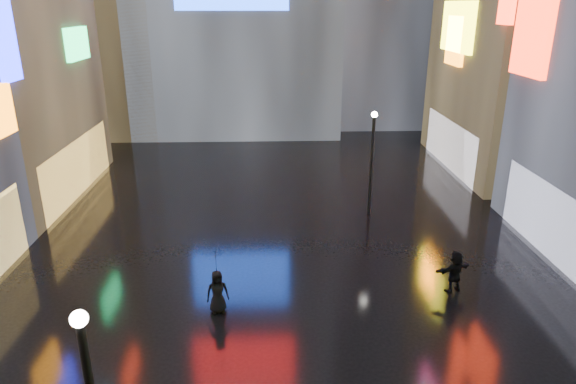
{
  "coord_description": "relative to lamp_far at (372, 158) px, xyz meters",
  "views": [
    {
      "loc": [
        -0.51,
        -1.42,
        9.93
      ],
      "look_at": [
        0.0,
        12.0,
        5.0
      ],
      "focal_mm": 32.0,
      "sensor_mm": 36.0,
      "label": 1
    }
  ],
  "objects": [
    {
      "name": "pedestrian_5",
      "position": [
        1.73,
        -7.44,
        -2.15
      ],
      "size": [
        1.54,
        0.95,
        1.59
      ],
      "primitive_type": "imported",
      "rotation": [
        0.0,
        0.0,
        3.49
      ],
      "color": "black",
      "rests_on": "ground"
    },
    {
      "name": "umbrella_2",
      "position": [
        -6.78,
        -8.49,
        -1.0
      ],
      "size": [
        0.96,
        0.97,
        0.79
      ],
      "primitive_type": "imported",
      "rotation": [
        0.0,
        0.0,
        3.25
      ],
      "color": "black",
      "rests_on": "pedestrian_4"
    },
    {
      "name": "lamp_far",
      "position": [
        0.0,
        0.0,
        0.0
      ],
      "size": [
        0.3,
        0.3,
        5.2
      ],
      "color": "black",
      "rests_on": "ground"
    },
    {
      "name": "pedestrian_4",
      "position": [
        -6.78,
        -8.49,
        -2.17
      ],
      "size": [
        0.84,
        0.64,
        1.54
      ],
      "primitive_type": "imported",
      "rotation": [
        0.0,
        0.0,
        0.22
      ],
      "color": "black",
      "rests_on": "ground"
    },
    {
      "name": "ground",
      "position": [
        -4.46,
        -2.28,
        -2.94
      ],
      "size": [
        140.0,
        140.0,
        0.0
      ],
      "primitive_type": "plane",
      "color": "black",
      "rests_on": "ground"
    }
  ]
}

